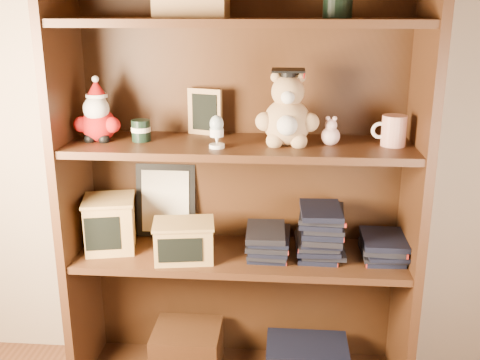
% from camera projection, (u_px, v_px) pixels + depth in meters
% --- Properties ---
extents(bookcase, '(1.20, 0.35, 1.60)m').
position_uv_depth(bookcase, '(240.00, 187.00, 1.97)').
color(bookcase, '#402312').
rests_on(bookcase, ground).
extents(shelf_lower, '(1.14, 0.33, 0.02)m').
position_uv_depth(shelf_lower, '(240.00, 256.00, 1.99)').
color(shelf_lower, '#402312').
rests_on(shelf_lower, ground).
extents(shelf_upper, '(1.14, 0.33, 0.02)m').
position_uv_depth(shelf_upper, '(240.00, 146.00, 1.87)').
color(shelf_upper, '#402312').
rests_on(shelf_upper, ground).
extents(santa_plush, '(0.16, 0.11, 0.23)m').
position_uv_depth(santa_plush, '(98.00, 117.00, 1.87)').
color(santa_plush, '#A50F0F').
rests_on(santa_plush, shelf_upper).
extents(teachers_tin, '(0.06, 0.06, 0.07)m').
position_uv_depth(teachers_tin, '(141.00, 130.00, 1.88)').
color(teachers_tin, black).
rests_on(teachers_tin, shelf_upper).
extents(chalkboard_plaque, '(0.12, 0.09, 0.16)m').
position_uv_depth(chalkboard_plaque, '(205.00, 113.00, 1.96)').
color(chalkboard_plaque, '#9E7547').
rests_on(chalkboard_plaque, shelf_upper).
extents(egg_cup, '(0.05, 0.05, 0.11)m').
position_uv_depth(egg_cup, '(217.00, 130.00, 1.78)').
color(egg_cup, white).
rests_on(egg_cup, shelf_upper).
extents(grad_teddy_bear, '(0.21, 0.18, 0.25)m').
position_uv_depth(grad_teddy_bear, '(287.00, 116.00, 1.82)').
color(grad_teddy_bear, tan).
rests_on(grad_teddy_bear, shelf_upper).
extents(pink_figurine, '(0.06, 0.06, 0.10)m').
position_uv_depth(pink_figurine, '(331.00, 134.00, 1.83)').
color(pink_figurine, beige).
rests_on(pink_figurine, shelf_upper).
extents(teacher_mug, '(0.11, 0.08, 0.10)m').
position_uv_depth(teacher_mug, '(393.00, 131.00, 1.81)').
color(teacher_mug, silver).
rests_on(teacher_mug, shelf_upper).
extents(certificate_frame, '(0.22, 0.06, 0.28)m').
position_uv_depth(certificate_frame, '(166.00, 201.00, 2.10)').
color(certificate_frame, black).
rests_on(certificate_frame, shelf_lower).
extents(treats_box, '(0.21, 0.21, 0.19)m').
position_uv_depth(treats_box, '(110.00, 223.00, 1.99)').
color(treats_box, '#B38949').
rests_on(treats_box, shelf_lower).
extents(pencils_box, '(0.23, 0.18, 0.14)m').
position_uv_depth(pencils_box, '(184.00, 240.00, 1.92)').
color(pencils_box, '#B38949').
rests_on(pencils_box, shelf_lower).
extents(book_stack_left, '(0.14, 0.20, 0.10)m').
position_uv_depth(book_stack_left, '(268.00, 241.00, 1.96)').
color(book_stack_left, black).
rests_on(book_stack_left, shelf_lower).
extents(book_stack_mid, '(0.14, 0.20, 0.18)m').
position_uv_depth(book_stack_mid, '(320.00, 232.00, 1.94)').
color(book_stack_mid, black).
rests_on(book_stack_mid, shelf_lower).
extents(book_stack_right, '(0.14, 0.20, 0.08)m').
position_uv_depth(book_stack_right, '(382.00, 247.00, 1.94)').
color(book_stack_right, black).
rests_on(book_stack_right, shelf_lower).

